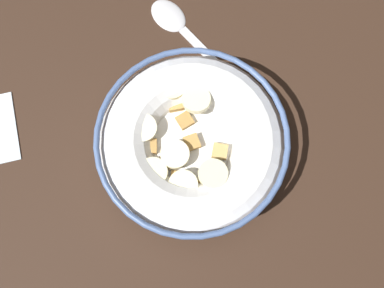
# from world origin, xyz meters

# --- Properties ---
(ground_plane) EXTENTS (1.16, 1.16, 0.02)m
(ground_plane) POSITION_xyz_m (0.00, 0.00, -0.01)
(ground_plane) COLOR #332116
(cereal_bowl) EXTENTS (0.19, 0.19, 0.06)m
(cereal_bowl) POSITION_xyz_m (0.00, -0.00, 0.03)
(cereal_bowl) COLOR white
(cereal_bowl) RESTS_ON ground_plane
(spoon) EXTENTS (0.04, 0.16, 0.01)m
(spoon) POSITION_xyz_m (-0.08, -0.13, 0.00)
(spoon) COLOR silver
(spoon) RESTS_ON ground_plane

